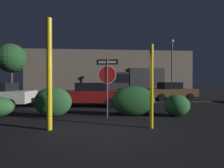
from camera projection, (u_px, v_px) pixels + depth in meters
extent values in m
plane|color=black|center=(101.00, 131.00, 5.42)|extent=(260.00, 260.00, 0.00)
cube|color=gold|center=(99.00, 103.00, 13.01)|extent=(34.35, 0.12, 0.01)
cylinder|color=#4C4C51|center=(107.00, 88.00, 7.47)|extent=(0.06, 0.06, 2.55)
cylinder|color=white|center=(107.00, 75.00, 7.46)|extent=(0.76, 0.18, 0.78)
cylinder|color=#B71414|center=(107.00, 75.00, 7.46)|extent=(0.71, 0.17, 0.72)
cube|color=black|center=(107.00, 62.00, 7.46)|extent=(0.91, 0.22, 0.22)
cube|color=white|center=(107.00, 62.00, 7.46)|extent=(0.75, 0.19, 0.10)
cylinder|color=yellow|center=(49.00, 74.00, 5.52)|extent=(0.17, 0.17, 3.54)
cylinder|color=yellow|center=(152.00, 86.00, 5.73)|extent=(0.12, 0.12, 2.75)
ellipsoid|color=#285B2D|center=(53.00, 102.00, 7.60)|extent=(1.61, 0.76, 1.30)
ellipsoid|color=#1E4C23|center=(133.00, 101.00, 7.87)|extent=(1.99, 0.84, 1.35)
ellipsoid|color=#2D6633|center=(177.00, 105.00, 7.80)|extent=(1.13, 1.00, 0.96)
cylinder|color=black|center=(10.00, 104.00, 9.67)|extent=(0.60, 0.21, 0.60)
cylinder|color=black|center=(25.00, 101.00, 11.51)|extent=(0.60, 0.21, 0.60)
cube|color=maroon|center=(89.00, 96.00, 11.04)|extent=(4.70, 2.02, 0.69)
cube|color=black|center=(92.00, 87.00, 11.04)|extent=(1.93, 1.60, 0.50)
cylinder|color=black|center=(63.00, 103.00, 10.20)|extent=(0.61, 0.24, 0.60)
cylinder|color=black|center=(70.00, 100.00, 11.85)|extent=(0.61, 0.24, 0.60)
cylinder|color=black|center=(112.00, 103.00, 10.24)|extent=(0.61, 0.24, 0.60)
cylinder|color=black|center=(112.00, 100.00, 11.89)|extent=(0.61, 0.24, 0.60)
sphere|color=#F4EFCC|center=(50.00, 96.00, 10.48)|extent=(0.14, 0.14, 0.14)
sphere|color=#F4EFCC|center=(55.00, 95.00, 11.54)|extent=(0.14, 0.14, 0.14)
cube|color=brown|center=(171.00, 92.00, 15.24)|extent=(4.25, 2.13, 0.66)
cube|color=black|center=(170.00, 86.00, 15.22)|extent=(1.77, 1.68, 0.57)
cylinder|color=black|center=(179.00, 95.00, 16.30)|extent=(0.61, 0.24, 0.60)
cylinder|color=black|center=(190.00, 97.00, 14.58)|extent=(0.61, 0.24, 0.60)
cylinder|color=black|center=(153.00, 96.00, 15.91)|extent=(0.61, 0.24, 0.60)
cylinder|color=black|center=(161.00, 97.00, 14.18)|extent=(0.61, 0.24, 0.60)
sphere|color=#F4EFCC|center=(189.00, 92.00, 16.12)|extent=(0.14, 0.14, 0.14)
sphere|color=#F4EFCC|center=(197.00, 92.00, 15.01)|extent=(0.14, 0.14, 0.14)
cube|color=#2D2D33|center=(117.00, 82.00, 19.97)|extent=(2.63, 2.20, 2.24)
cube|color=black|center=(117.00, 78.00, 19.97)|extent=(2.39, 2.22, 0.99)
cube|color=#2D2D33|center=(144.00, 80.00, 20.48)|extent=(4.20, 2.45, 2.72)
cylinder|color=black|center=(119.00, 92.00, 18.98)|extent=(0.86, 0.35, 0.84)
cylinder|color=black|center=(116.00, 91.00, 21.00)|extent=(0.86, 0.35, 0.84)
cylinder|color=black|center=(154.00, 92.00, 19.60)|extent=(0.86, 0.35, 0.84)
cylinder|color=black|center=(147.00, 91.00, 21.62)|extent=(0.86, 0.35, 0.84)
cylinder|color=#4C4C51|center=(172.00, 69.00, 20.43)|extent=(0.16, 0.16, 6.15)
sphere|color=#F9E5B2|center=(172.00, 41.00, 20.40)|extent=(0.39, 0.39, 0.39)
cylinder|color=#422D1E|center=(11.00, 82.00, 20.76)|extent=(0.32, 0.32, 3.17)
sphere|color=#235128|center=(11.00, 58.00, 20.74)|extent=(3.42, 3.42, 3.42)
cube|color=#7A6B5B|center=(110.00, 72.00, 26.50)|extent=(24.11, 3.51, 6.16)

